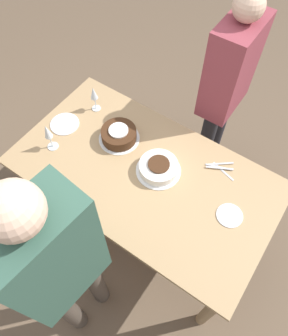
{
  "coord_description": "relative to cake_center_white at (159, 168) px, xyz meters",
  "views": [
    {
      "loc": [
        -0.6,
        0.87,
        2.51
      ],
      "look_at": [
        0.0,
        0.0,
        0.82
      ],
      "focal_mm": 35.0,
      "sensor_mm": 36.0,
      "label": 1
    }
  ],
  "objects": [
    {
      "name": "fork_pile",
      "position": [
        -0.31,
        -0.24,
        -0.03
      ],
      "size": [
        0.2,
        0.14,
        0.01
      ],
      "color": "silver",
      "rests_on": "dining_table"
    },
    {
      "name": "wine_glass_far",
      "position": [
        0.67,
        0.24,
        0.11
      ],
      "size": [
        0.07,
        0.07,
        0.21
      ],
      "color": "silver",
      "rests_on": "dining_table"
    },
    {
      "name": "person_watching",
      "position": [
        0.0,
        0.82,
        0.25
      ],
      "size": [
        0.26,
        0.42,
        1.74
      ],
      "rotation": [
        0.0,
        0.0,
        -1.67
      ],
      "color": "#4C4238",
      "rests_on": "ground_plane"
    },
    {
      "name": "ground_plane",
      "position": [
        0.07,
        0.06,
        -0.81
      ],
      "size": [
        12.0,
        12.0,
        0.0
      ],
      "primitive_type": "plane",
      "color": "brown"
    },
    {
      "name": "dessert_plate_right",
      "position": [
        0.73,
        0.05,
        -0.03
      ],
      "size": [
        0.2,
        0.2,
        0.01
      ],
      "color": "silver",
      "rests_on": "dining_table"
    },
    {
      "name": "cake_front_chocolate",
      "position": [
        0.35,
        -0.06,
        0.01
      ],
      "size": [
        0.27,
        0.27,
        0.09
      ],
      "color": "white",
      "rests_on": "dining_table"
    },
    {
      "name": "dessert_plate_left",
      "position": [
        -0.5,
        0.02,
        -0.03
      ],
      "size": [
        0.15,
        0.15,
        0.01
      ],
      "color": "silver",
      "rests_on": "dining_table"
    },
    {
      "name": "dining_table",
      "position": [
        0.07,
        0.06,
        -0.14
      ],
      "size": [
        1.64,
        0.91,
        0.77
      ],
      "color": "tan",
      "rests_on": "ground_plane"
    },
    {
      "name": "wine_glass_near",
      "position": [
        0.64,
        -0.18,
        0.1
      ],
      "size": [
        0.06,
        0.06,
        0.2
      ],
      "color": "silver",
      "rests_on": "dining_table"
    },
    {
      "name": "person_cutting",
      "position": [
        -0.06,
        -0.73,
        0.15
      ],
      "size": [
        0.22,
        0.4,
        1.59
      ],
      "rotation": [
        0.0,
        0.0,
        1.57
      ],
      "color": "#232328",
      "rests_on": "ground_plane"
    },
    {
      "name": "cake_center_white",
      "position": [
        0.0,
        0.0,
        0.0
      ],
      "size": [
        0.28,
        0.28,
        0.08
      ],
      "color": "white",
      "rests_on": "dining_table"
    }
  ]
}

